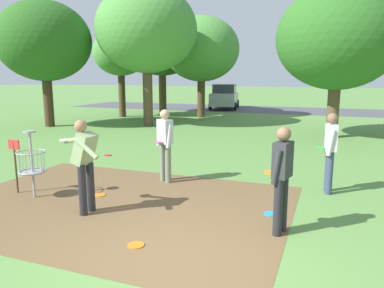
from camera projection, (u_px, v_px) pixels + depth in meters
The scene contains 19 objects.
ground_plane at pixel (176, 264), 4.90m from camera, with size 160.00×160.00×0.00m, color #5B8942.
dirt_tee_pad at pixel (117, 204), 7.20m from camera, with size 6.59×4.77×0.01m, color brown.
disc_golf_basket at pixel (30, 161), 7.50m from camera, with size 0.98×0.58×1.39m.
player_foreground_watching at pixel (282, 174), 5.70m from camera, with size 0.43×0.49×1.71m.
player_throwing at pixel (330, 148), 7.74m from camera, with size 0.42×0.48×1.71m.
player_waiting_left at pixel (165, 141), 8.55m from camera, with size 0.49×0.45×1.71m.
player_waiting_right at pixel (84, 160), 6.57m from camera, with size 1.09×0.54×1.71m.
frisbee_by_tee at pixel (136, 245), 5.43m from camera, with size 0.24×0.24×0.02m, color orange.
frisbee_mid_grass at pixel (270, 214), 6.67m from camera, with size 0.23×0.23×0.02m, color #1E93DB.
frisbee_far_right at pixel (99, 195), 7.70m from camera, with size 0.24×0.24×0.02m, color orange.
frisbee_scattered_a at pixel (108, 155), 11.57m from camera, with size 0.23×0.23×0.02m, color red.
tree_near_left at pixel (162, 41), 23.70m from camera, with size 5.23×5.23×6.91m.
tree_near_right at pixel (201, 49), 21.60m from camera, with size 4.45×4.45×5.89m.
tree_mid_left at pixel (44, 41), 17.49m from camera, with size 4.43×4.43×5.97m.
tree_mid_center at pixel (338, 38), 14.26m from camera, with size 4.74×4.74×5.93m.
tree_far_left at pixel (121, 53), 21.75m from camera, with size 3.22×3.22×5.19m.
tree_far_center at pixel (146, 30), 17.57m from camera, with size 4.85×4.85×6.71m.
parking_lot_strip at pixel (305, 111), 26.25m from camera, with size 36.00×6.00×0.01m, color #4C4C51.
parked_car_leftmost at pixel (225, 96), 27.79m from camera, with size 2.49×4.44×1.84m.
Camera 1 is at (1.81, -4.15, 2.47)m, focal length 34.51 mm.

